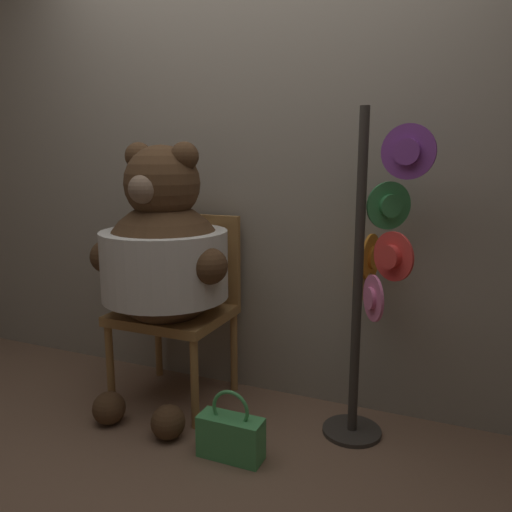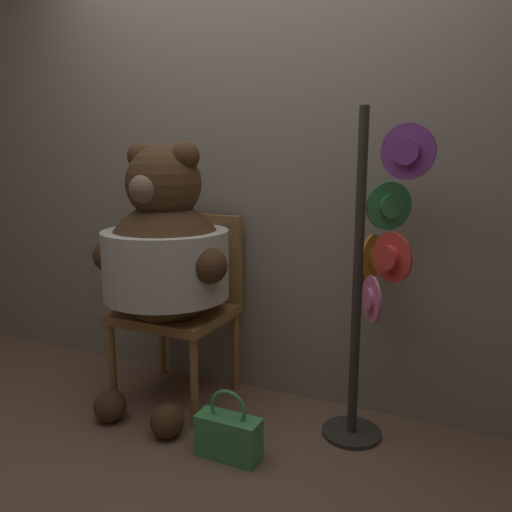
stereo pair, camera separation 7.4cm
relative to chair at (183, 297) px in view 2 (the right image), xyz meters
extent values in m
plane|color=brown|center=(0.36, -0.40, -0.55)|extent=(14.00, 14.00, 0.00)
cube|color=gray|center=(0.36, 0.26, 0.59)|extent=(8.00, 0.10, 2.27)
cylinder|color=#9E703D|center=(-0.25, -0.31, -0.32)|extent=(0.04, 0.04, 0.45)
cylinder|color=#9E703D|center=(0.25, -0.31, -0.32)|extent=(0.04, 0.04, 0.45)
cylinder|color=#9E703D|center=(-0.25, 0.13, -0.32)|extent=(0.04, 0.04, 0.45)
cylinder|color=#9E703D|center=(0.25, 0.13, -0.32)|extent=(0.04, 0.04, 0.45)
cube|color=#9E703D|center=(0.00, -0.09, -0.07)|extent=(0.56, 0.50, 0.05)
cube|color=#9E703D|center=(0.00, 0.15, 0.20)|extent=(0.56, 0.04, 0.49)
sphere|color=#4C331E|center=(0.01, -0.16, 0.22)|extent=(0.62, 0.62, 0.62)
cylinder|color=silver|center=(0.01, -0.16, 0.22)|extent=(0.64, 0.64, 0.34)
sphere|color=#4C331E|center=(0.01, -0.16, 0.62)|extent=(0.37, 0.37, 0.37)
sphere|color=#4C331E|center=(-0.12, -0.16, 0.75)|extent=(0.14, 0.14, 0.14)
sphere|color=#4C331E|center=(0.14, -0.16, 0.75)|extent=(0.14, 0.14, 0.14)
sphere|color=#7A604C|center=(0.01, -0.32, 0.61)|extent=(0.14, 0.14, 0.14)
sphere|color=#4C331E|center=(-0.28, -0.24, 0.25)|extent=(0.17, 0.17, 0.17)
sphere|color=#4C331E|center=(0.31, -0.24, 0.25)|extent=(0.17, 0.17, 0.17)
sphere|color=#4C331E|center=(-0.16, -0.44, -0.47)|extent=(0.16, 0.16, 0.16)
sphere|color=#4C331E|center=(0.18, -0.44, -0.47)|extent=(0.16, 0.16, 0.16)
cylinder|color=#332D28|center=(0.97, -0.06, -0.54)|extent=(0.28, 0.28, 0.02)
cylinder|color=#332D28|center=(0.97, -0.06, 0.21)|extent=(0.04, 0.04, 1.51)
cylinder|color=orange|center=(1.00, 0.09, 0.29)|extent=(0.05, 0.22, 0.22)
cylinder|color=orange|center=(1.00, 0.09, 0.29)|extent=(0.06, 0.11, 0.11)
cylinder|color=#D16693|center=(1.07, -0.21, 0.17)|extent=(0.11, 0.17, 0.20)
cylinder|color=#D16693|center=(1.07, -0.21, 0.17)|extent=(0.09, 0.10, 0.09)
cylinder|color=red|center=(1.13, -0.17, 0.35)|extent=(0.18, 0.13, 0.21)
cylinder|color=red|center=(1.13, -0.17, 0.35)|extent=(0.12, 0.12, 0.10)
cylinder|color=#3D9351|center=(1.08, 0.03, 0.54)|extent=(0.18, 0.14, 0.21)
cylinder|color=#3D9351|center=(1.08, 0.03, 0.54)|extent=(0.12, 0.11, 0.10)
cylinder|color=tan|center=(0.96, 0.07, 0.17)|extent=(0.02, 0.18, 0.18)
cylinder|color=tan|center=(0.96, 0.07, 0.17)|extent=(0.08, 0.09, 0.09)
cylinder|color=#7A388E|center=(1.16, -0.09, 0.77)|extent=(0.23, 0.05, 0.23)
cylinder|color=#7A388E|center=(1.16, -0.09, 0.77)|extent=(0.12, 0.08, 0.11)
cube|color=#479E56|center=(0.52, -0.46, -0.46)|extent=(0.29, 0.12, 0.19)
torus|color=#479E56|center=(0.52, -0.46, -0.32)|extent=(0.17, 0.02, 0.17)
camera|label=1|loc=(1.40, -2.25, 0.75)|focal=35.00mm
camera|label=2|loc=(1.47, -2.22, 0.75)|focal=35.00mm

